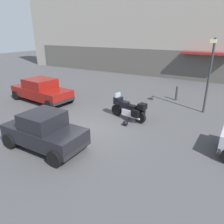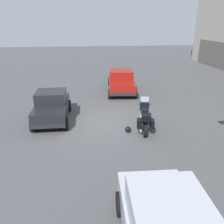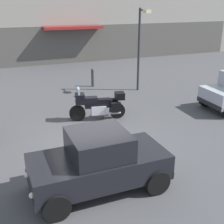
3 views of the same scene
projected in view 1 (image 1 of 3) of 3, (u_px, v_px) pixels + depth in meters
The scene contains 8 objects.
ground_plane at pixel (92, 129), 10.29m from camera, with size 80.00×80.00×0.00m, color #424244.
building_facade_rear at pixel (180, 14), 20.29m from camera, with size 39.14×3.40×12.36m.
motorcycle at pixel (129, 109), 11.26m from camera, with size 2.24×0.98×1.36m.
helmet at pixel (125, 123), 10.65m from camera, with size 0.28×0.28×0.28m, color black.
car_sedan_far at pixel (41, 90), 14.18m from camera, with size 4.69×2.32×1.56m.
car_compact_side at pixel (44, 131), 8.38m from camera, with size 3.48×1.71×1.56m.
streetlamp_curbside at pixel (210, 69), 11.41m from camera, with size 0.28×0.94×4.21m.
bollard_curbside at pixel (177, 93), 14.51m from camera, with size 0.16×0.16×1.02m.
Camera 1 is at (5.52, -7.55, 4.49)m, focal length 33.56 mm.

